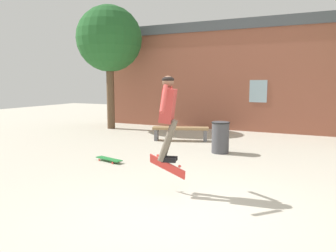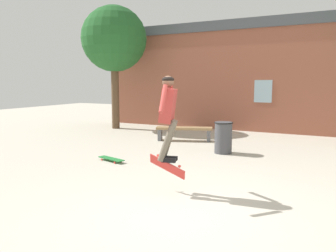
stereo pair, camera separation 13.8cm
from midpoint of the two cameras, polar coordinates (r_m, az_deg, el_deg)
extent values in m
plane|color=beige|center=(5.47, 1.81, -14.36)|extent=(40.00, 40.00, 0.00)
cube|color=#93513D|center=(13.94, 17.34, 7.52)|extent=(15.12, 0.40, 4.18)
cube|color=#474C51|center=(14.13, 17.73, 16.88)|extent=(15.88, 0.52, 0.42)
cube|color=#99B7C6|center=(13.82, 15.16, 5.87)|extent=(0.70, 0.02, 0.90)
cylinder|color=brown|center=(14.62, -10.23, 5.09)|extent=(0.33, 0.33, 2.83)
sphere|color=#235B28|center=(14.72, -10.47, 14.72)|extent=(2.80, 2.80, 2.80)
cube|color=#99754C|center=(11.46, 1.87, -0.38)|extent=(1.98, 1.08, 0.08)
cube|color=slate|center=(11.58, -2.37, -1.51)|extent=(0.24, 0.39, 0.40)
cube|color=slate|center=(11.48, 6.13, -1.63)|extent=(0.24, 0.39, 0.40)
cylinder|color=#47474C|center=(9.60, 8.70, -1.97)|extent=(0.50, 0.50, 0.91)
torus|color=black|center=(9.53, 8.75, 0.60)|extent=(0.54, 0.54, 0.04)
cube|color=#B23833|center=(5.93, -0.67, 3.56)|extent=(0.37, 0.40, 0.64)
sphere|color=brown|center=(5.91, -0.67, 7.73)|extent=(0.26, 0.26, 0.21)
ellipsoid|color=black|center=(5.91, -0.67, 8.08)|extent=(0.27, 0.27, 0.12)
cylinder|color=#6B6051|center=(6.09, -0.50, -2.35)|extent=(0.38, 0.14, 0.78)
cube|color=black|center=(6.16, -0.22, -5.63)|extent=(0.28, 0.16, 0.07)
cylinder|color=#6B6051|center=(5.93, -0.82, -2.63)|extent=(0.35, 0.26, 0.78)
cube|color=black|center=(6.00, -0.53, -6.00)|extent=(0.28, 0.16, 0.07)
cylinder|color=#B23833|center=(6.30, 0.03, 5.11)|extent=(0.18, 0.42, 0.48)
cylinder|color=#B23833|center=(5.55, -1.46, 4.76)|extent=(0.18, 0.42, 0.48)
cube|color=red|center=(6.10, -0.81, -7.06)|extent=(0.80, 0.18, 0.42)
cylinder|color=#DB3D33|center=(5.95, 1.37, -7.03)|extent=(0.07, 0.06, 0.05)
cylinder|color=#DB3D33|center=(6.10, 1.30, -8.51)|extent=(0.07, 0.06, 0.05)
cylinder|color=#DB3D33|center=(6.16, -2.40, -5.15)|extent=(0.07, 0.06, 0.05)
cylinder|color=#DB3D33|center=(6.30, -2.39, -6.64)|extent=(0.07, 0.06, 0.05)
cube|color=#237F38|center=(8.66, -10.71, -5.66)|extent=(0.86, 0.40, 0.02)
cylinder|color=#DB3D33|center=(8.55, -9.02, -6.11)|extent=(0.06, 0.03, 0.05)
cylinder|color=#DB3D33|center=(8.41, -10.13, -6.36)|extent=(0.06, 0.03, 0.05)
cylinder|color=#DB3D33|center=(8.93, -11.24, -5.56)|extent=(0.06, 0.03, 0.05)
cylinder|color=#DB3D33|center=(8.80, -12.33, -5.79)|extent=(0.06, 0.03, 0.05)
camera|label=1|loc=(0.07, -90.66, -0.09)|focal=35.00mm
camera|label=2|loc=(0.07, 89.34, 0.09)|focal=35.00mm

